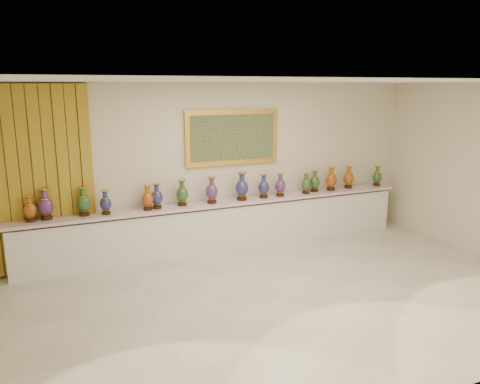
% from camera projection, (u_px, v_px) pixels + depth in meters
% --- Properties ---
extents(ground, '(8.00, 8.00, 0.00)m').
position_uv_depth(ground, '(284.00, 298.00, 6.64)').
color(ground, beige).
rests_on(ground, ground).
extents(room, '(8.00, 8.00, 8.00)m').
position_uv_depth(room, '(75.00, 172.00, 7.49)').
color(room, beige).
rests_on(room, ground).
extents(counter, '(7.28, 0.48, 0.90)m').
position_uv_depth(counter, '(224.00, 226.00, 8.57)').
color(counter, white).
rests_on(counter, ground).
extents(vase_0, '(0.22, 0.22, 0.41)m').
position_uv_depth(vase_0, '(30.00, 210.00, 7.15)').
color(vase_0, black).
rests_on(vase_0, counter).
extents(vase_1, '(0.30, 0.30, 0.49)m').
position_uv_depth(vase_1, '(46.00, 206.00, 7.27)').
color(vase_1, black).
rests_on(vase_1, counter).
extents(vase_2, '(0.28, 0.28, 0.48)m').
position_uv_depth(vase_2, '(84.00, 203.00, 7.48)').
color(vase_2, black).
rests_on(vase_2, counter).
extents(vase_3, '(0.20, 0.20, 0.40)m').
position_uv_depth(vase_3, '(106.00, 203.00, 7.56)').
color(vase_3, black).
rests_on(vase_3, counter).
extents(vase_4, '(0.24, 0.24, 0.43)m').
position_uv_depth(vase_4, '(148.00, 199.00, 7.83)').
color(vase_4, black).
rests_on(vase_4, counter).
extents(vase_5, '(0.22, 0.22, 0.44)m').
position_uv_depth(vase_5, '(157.00, 197.00, 7.92)').
color(vase_5, black).
rests_on(vase_5, counter).
extents(vase_6, '(0.24, 0.24, 0.46)m').
position_uv_depth(vase_6, '(182.00, 194.00, 8.12)').
color(vase_6, black).
rests_on(vase_6, counter).
extents(vase_7, '(0.25, 0.25, 0.47)m').
position_uv_depth(vase_7, '(212.00, 191.00, 8.29)').
color(vase_7, black).
rests_on(vase_7, counter).
extents(vase_8, '(0.26, 0.26, 0.51)m').
position_uv_depth(vase_8, '(242.00, 188.00, 8.50)').
color(vase_8, black).
rests_on(vase_8, counter).
extents(vase_9, '(0.26, 0.26, 0.45)m').
position_uv_depth(vase_9, '(264.00, 187.00, 8.68)').
color(vase_9, black).
rests_on(vase_9, counter).
extents(vase_10, '(0.26, 0.26, 0.44)m').
position_uv_depth(vase_10, '(280.00, 186.00, 8.82)').
color(vase_10, black).
rests_on(vase_10, counter).
extents(vase_11, '(0.20, 0.20, 0.41)m').
position_uv_depth(vase_11, '(306.00, 184.00, 9.04)').
color(vase_11, black).
rests_on(vase_11, counter).
extents(vase_12, '(0.24, 0.24, 0.43)m').
position_uv_depth(vase_12, '(315.00, 182.00, 9.20)').
color(vase_12, black).
rests_on(vase_12, counter).
extents(vase_13, '(0.27, 0.27, 0.48)m').
position_uv_depth(vase_13, '(331.00, 180.00, 9.31)').
color(vase_13, black).
rests_on(vase_13, counter).
extents(vase_14, '(0.25, 0.25, 0.46)m').
position_uv_depth(vase_14, '(349.00, 178.00, 9.51)').
color(vase_14, black).
rests_on(vase_14, counter).
extents(vase_15, '(0.21, 0.21, 0.42)m').
position_uv_depth(vase_15, '(377.00, 177.00, 9.73)').
color(vase_15, black).
rests_on(vase_15, counter).
extents(label_card, '(0.10, 0.06, 0.00)m').
position_uv_depth(label_card, '(135.00, 212.00, 7.70)').
color(label_card, white).
rests_on(label_card, counter).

